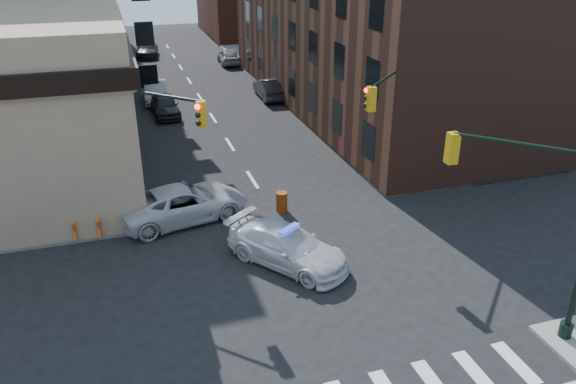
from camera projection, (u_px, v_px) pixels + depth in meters
ground at (313, 274)px, 22.69m from camera, size 140.00×140.00×0.00m
sidewalk_ne at (417, 67)px, 57.24m from camera, size 34.00×54.50×0.15m
commercial_row_ne at (375, 12)px, 42.73m from camera, size 14.00×34.00×14.00m
signal_pole_se at (556, 212)px, 17.61m from camera, size 5.40×5.27×8.00m
signal_pole_nw at (143, 145)px, 23.89m from camera, size 3.58×3.67×8.00m
signal_pole_ne at (391, 120)px, 27.08m from camera, size 3.67×3.58×8.00m
tree_ne_near at (293, 54)px, 45.75m from camera, size 3.00×3.00×4.85m
tree_ne_far at (266, 38)px, 52.67m from camera, size 3.00×3.00×4.85m
police_car at (288, 247)px, 23.13m from camera, size 4.99×5.72×1.58m
pickup at (183, 203)px, 26.72m from camera, size 6.61×4.12×1.70m
parked_car_wnear at (165, 106)px, 41.88m from camera, size 2.01×4.70×1.58m
parked_car_wfar at (156, 92)px, 45.40m from camera, size 2.12×5.06×1.63m
parked_car_wdeep at (147, 49)px, 61.93m from camera, size 2.87×5.72×1.60m
parked_car_enear at (269, 88)px, 46.34m from camera, size 1.88×5.04×1.65m
parked_car_efar at (229, 56)px, 58.36m from camera, size 2.15×4.85×1.62m
pedestrian_a at (86, 197)px, 26.63m from camera, size 0.84×0.70×1.97m
pedestrian_b at (59, 217)px, 24.95m from camera, size 0.92×0.73×1.83m
pedestrian_c at (63, 218)px, 24.82m from camera, size 1.17×0.91×1.85m
barrel_road at (282, 202)px, 27.65m from camera, size 0.70×0.70×1.00m
barrel_bank at (195, 204)px, 27.46m from camera, size 0.67×0.67×0.93m
barricade_nw_a at (87, 226)px, 25.00m from camera, size 1.40×0.77×1.02m
barricade_nw_b at (83, 207)px, 26.97m from camera, size 1.15×0.65×0.83m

